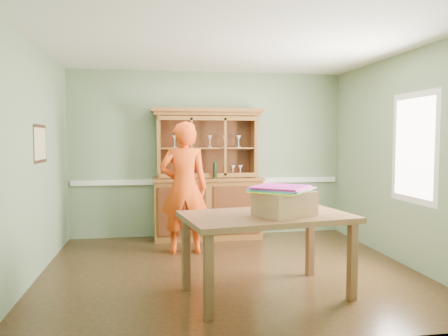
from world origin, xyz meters
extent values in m
plane|color=#422C15|center=(0.00, 0.00, 0.00)|extent=(4.50, 4.50, 0.00)
plane|color=white|center=(0.00, 0.00, 2.70)|extent=(4.50, 4.50, 0.00)
plane|color=gray|center=(0.00, 2.00, 1.35)|extent=(4.50, 0.00, 4.50)
plane|color=gray|center=(-2.25, 0.00, 1.35)|extent=(0.00, 4.00, 4.00)
plane|color=gray|center=(2.25, 0.00, 1.35)|extent=(0.00, 4.00, 4.00)
plane|color=gray|center=(0.00, -2.00, 1.35)|extent=(4.50, 0.00, 4.50)
cube|color=white|center=(0.00, 1.98, 0.90)|extent=(4.41, 0.05, 0.08)
cube|color=#372116|center=(-2.23, 0.30, 1.55)|extent=(0.03, 0.60, 0.46)
cube|color=beige|center=(-2.22, 0.30, 1.55)|extent=(0.01, 0.52, 0.38)
cube|color=white|center=(2.23, -0.30, 1.50)|extent=(0.03, 0.96, 1.36)
cube|color=white|center=(2.22, -0.30, 1.50)|extent=(0.01, 0.80, 1.20)
cube|color=#945627|center=(-0.05, 1.74, 0.47)|extent=(1.70, 0.52, 0.94)
cube|color=#945627|center=(-0.05, 1.73, 0.96)|extent=(1.76, 0.58, 0.04)
cube|color=#562A14|center=(-0.05, 1.98, 1.48)|extent=(1.60, 0.04, 0.99)
cube|color=#945627|center=(-0.82, 1.82, 1.48)|extent=(0.06, 0.36, 0.99)
cube|color=#945627|center=(0.73, 1.82, 1.48)|extent=(0.06, 0.36, 0.99)
cube|color=#945627|center=(-0.05, 1.82, 2.00)|extent=(1.70, 0.42, 0.06)
cube|color=#945627|center=(-0.05, 1.80, 2.06)|extent=(1.77, 0.45, 0.06)
cube|color=#945627|center=(-0.05, 1.82, 1.45)|extent=(1.49, 0.31, 0.02)
imported|color=#B2B2B7|center=(-0.19, 1.82, 1.07)|extent=(0.17, 0.17, 0.18)
imported|color=gold|center=(-0.47, 1.82, 1.01)|extent=(0.20, 0.20, 0.05)
cylinder|color=black|center=(0.05, 1.58, 1.13)|extent=(0.07, 0.07, 0.30)
cube|color=brown|center=(0.24, -0.88, 0.81)|extent=(1.82, 1.28, 0.06)
cube|color=brown|center=(-0.43, -1.41, 0.39)|extent=(0.09, 0.09, 0.78)
cube|color=brown|center=(-0.57, -0.60, 0.39)|extent=(0.09, 0.09, 0.78)
cube|color=brown|center=(1.05, -1.16, 0.39)|extent=(0.09, 0.09, 0.78)
cube|color=brown|center=(0.91, -0.34, 0.39)|extent=(0.09, 0.09, 0.78)
cube|color=#A77956|center=(0.39, -0.99, 0.96)|extent=(0.66, 0.61, 0.25)
cube|color=#F2F51F|center=(0.36, -1.01, 1.09)|extent=(0.69, 0.69, 0.01)
cube|color=green|center=(0.36, -1.01, 1.10)|extent=(0.69, 0.69, 0.01)
cube|color=#31A2EC|center=(0.36, -1.01, 1.11)|extent=(0.69, 0.69, 0.01)
cube|color=pink|center=(0.36, -1.01, 1.12)|extent=(0.69, 0.69, 0.01)
cube|color=#C71E77|center=(0.36, -1.01, 1.13)|extent=(0.69, 0.69, 0.01)
cube|color=#DC21B8|center=(0.36, -1.01, 1.14)|extent=(0.69, 0.69, 0.01)
imported|color=#ED470E|center=(-0.49, 0.90, 0.92)|extent=(0.68, 0.45, 1.84)
camera|label=1|loc=(-0.90, -5.18, 1.62)|focal=35.00mm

